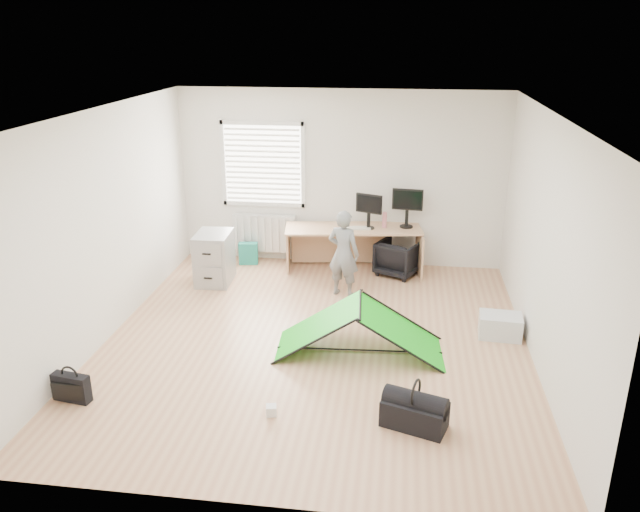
# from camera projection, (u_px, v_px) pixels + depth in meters

# --- Properties ---
(ground) EXTENTS (5.50, 5.50, 0.00)m
(ground) POSITION_uv_depth(u_px,v_px,m) (316.00, 342.00, 7.46)
(ground) COLOR tan
(ground) RESTS_ON ground
(back_wall) EXTENTS (5.00, 0.02, 2.70)m
(back_wall) POSITION_uv_depth(u_px,v_px,m) (340.00, 179.00, 9.55)
(back_wall) COLOR silver
(back_wall) RESTS_ON ground
(window) EXTENTS (1.20, 0.06, 1.20)m
(window) POSITION_uv_depth(u_px,v_px,m) (263.00, 164.00, 9.60)
(window) COLOR silver
(window) RESTS_ON back_wall
(radiator) EXTENTS (1.00, 0.12, 0.60)m
(radiator) POSITION_uv_depth(u_px,v_px,m) (265.00, 233.00, 9.94)
(radiator) COLOR silver
(radiator) RESTS_ON back_wall
(desk) EXTENTS (2.11, 0.93, 0.70)m
(desk) POSITION_uv_depth(u_px,v_px,m) (353.00, 249.00, 9.52)
(desk) COLOR tan
(desk) RESTS_ON ground
(filing_cabinet) EXTENTS (0.51, 0.67, 0.75)m
(filing_cabinet) POSITION_uv_depth(u_px,v_px,m) (214.00, 258.00, 9.09)
(filing_cabinet) COLOR #98999D
(filing_cabinet) RESTS_ON ground
(monitor_left) EXTENTS (0.41, 0.23, 0.39)m
(monitor_left) POSITION_uv_depth(u_px,v_px,m) (369.00, 216.00, 9.29)
(monitor_left) COLOR black
(monitor_left) RESTS_ON desk
(monitor_right) EXTENTS (0.46, 0.15, 0.44)m
(monitor_right) POSITION_uv_depth(u_px,v_px,m) (407.00, 213.00, 9.34)
(monitor_right) COLOR black
(monitor_right) RESTS_ON desk
(keyboard) EXTENTS (0.48, 0.23, 0.02)m
(keyboard) POSITION_uv_depth(u_px,v_px,m) (355.00, 228.00, 9.34)
(keyboard) COLOR beige
(keyboard) RESTS_ON desk
(thermos) EXTENTS (0.09, 0.09, 0.24)m
(thermos) POSITION_uv_depth(u_px,v_px,m) (385.00, 220.00, 9.36)
(thermos) COLOR #CD727D
(thermos) RESTS_ON desk
(office_chair) EXTENTS (0.76, 0.77, 0.53)m
(office_chair) POSITION_uv_depth(u_px,v_px,m) (398.00, 258.00, 9.41)
(office_chair) COLOR black
(office_chair) RESTS_ON ground
(person) EXTENTS (0.52, 0.42, 1.23)m
(person) POSITION_uv_depth(u_px,v_px,m) (343.00, 254.00, 8.56)
(person) COLOR slate
(person) RESTS_ON ground
(kite) EXTENTS (1.96, 0.96, 0.59)m
(kite) POSITION_uv_depth(u_px,v_px,m) (360.00, 328.00, 7.15)
(kite) COLOR #11B813
(kite) RESTS_ON ground
(storage_crate) EXTENTS (0.52, 0.39, 0.28)m
(storage_crate) POSITION_uv_depth(u_px,v_px,m) (500.00, 326.00, 7.55)
(storage_crate) COLOR silver
(storage_crate) RESTS_ON ground
(tote_bag) EXTENTS (0.31, 0.17, 0.35)m
(tote_bag) POSITION_uv_depth(u_px,v_px,m) (248.00, 253.00, 9.86)
(tote_bag) COLOR #1D8472
(tote_bag) RESTS_ON ground
(laptop_bag) EXTENTS (0.40, 0.18, 0.29)m
(laptop_bag) POSITION_uv_depth(u_px,v_px,m) (71.00, 388.00, 6.25)
(laptop_bag) COLOR black
(laptop_bag) RESTS_ON ground
(white_box) EXTENTS (0.12, 0.12, 0.10)m
(white_box) POSITION_uv_depth(u_px,v_px,m) (271.00, 410.00, 6.04)
(white_box) COLOR silver
(white_box) RESTS_ON ground
(duffel_bag) EXTENTS (0.66, 0.48, 0.26)m
(duffel_bag) POSITION_uv_depth(u_px,v_px,m) (414.00, 414.00, 5.85)
(duffel_bag) COLOR black
(duffel_bag) RESTS_ON ground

